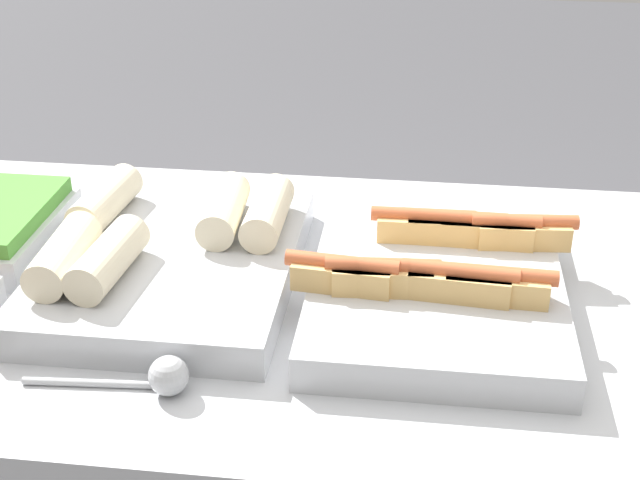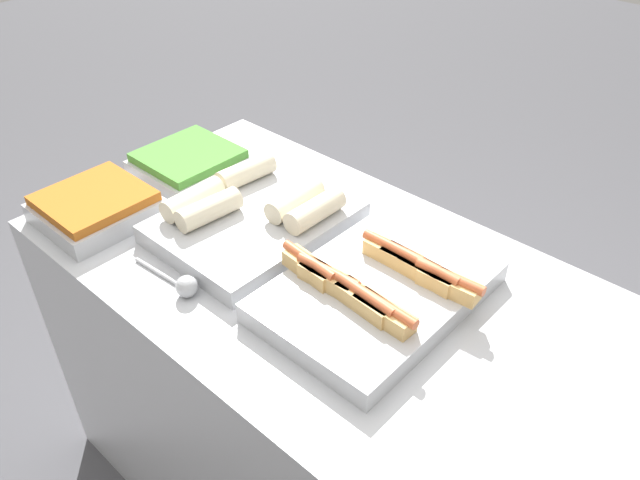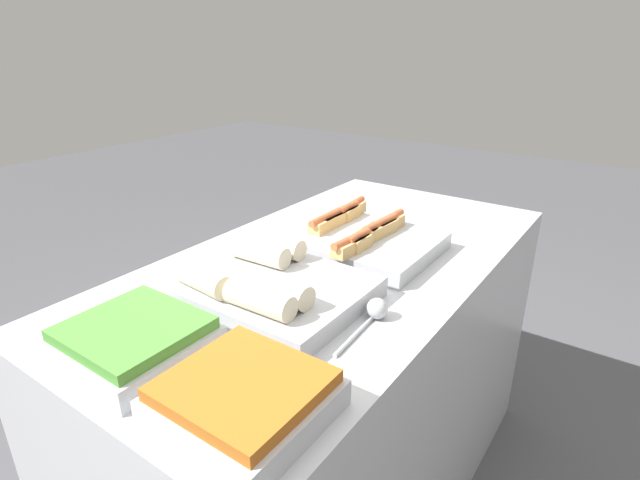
# 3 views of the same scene
# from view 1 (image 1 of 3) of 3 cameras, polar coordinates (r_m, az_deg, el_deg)

# --- Properties ---
(tray_hotdogs) EXTENTS (0.40, 0.50, 0.10)m
(tray_hotdogs) POSITION_cam_1_polar(r_m,az_deg,el_deg) (1.27, 7.57, -2.23)
(tray_hotdogs) COLOR #B7BABF
(tray_hotdogs) RESTS_ON counter
(tray_wraps) EXTENTS (0.36, 0.46, 0.11)m
(tray_wraps) POSITION_cam_1_polar(r_m,az_deg,el_deg) (1.32, -9.63, -0.97)
(tray_wraps) COLOR #B7BABF
(tray_wraps) RESTS_ON counter
(serving_spoon_near) EXTENTS (0.21, 0.05, 0.05)m
(serving_spoon_near) POSITION_cam_1_polar(r_m,az_deg,el_deg) (1.10, -10.27, -8.61)
(serving_spoon_near) COLOR #B2B5BA
(serving_spoon_near) RESTS_ON counter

